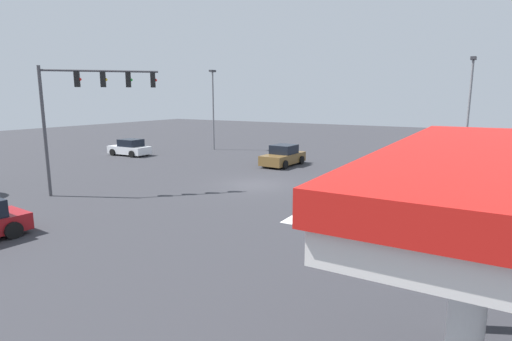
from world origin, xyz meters
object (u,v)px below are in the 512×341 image
Objects in this scene: car_0 at (382,180)px; fire_hydrant at (331,251)px; car_1 at (130,148)px; street_light_pole_a at (213,103)px; street_light_pole_b at (469,106)px; traffic_signal_mast at (86,99)px; pedestrian at (420,163)px; car_3 at (283,156)px.

car_0 is 11.50m from fire_hydrant.
car_0 is 1.18× the size of car_1.
street_light_pole_a reaches higher than street_light_pole_b.
traffic_signal_mast reaches higher than pedestrian.
street_light_pole_a reaches higher than car_1.
car_0 is 5.98m from pedestrian.
street_light_pole_a is at bearing -121.36° from car_1.
traffic_signal_mast is 0.87× the size of street_light_pole_b.
car_3 is 12.83m from street_light_pole_a.
street_light_pole_b is (5.17, -28.43, 4.22)m from car_1.
traffic_signal_mast is 3.96× the size of pedestrian.
pedestrian is 17.30m from fire_hydrant.
street_light_pole_a is at bearing -29.88° from car_0.
car_1 is at bearing 60.71° from fire_hydrant.
fire_hydrant is at bearing 149.27° from car_1.
traffic_signal_mast reaches higher than fire_hydrant.
pedestrian is 0.22× the size of street_light_pole_b.
car_3 is 5.36× the size of fire_hydrant.
street_light_pole_b reaches higher than car_0.
car_1 is (2.94, 24.60, 0.02)m from car_0.
traffic_signal_mast is 16.04m from car_3.
car_1 is 2.28× the size of pedestrian.
car_3 is 19.73m from fire_hydrant.
pedestrian is at bearing 95.31° from car_3.
car_3 is (5.37, 9.26, 0.06)m from car_0.
fire_hydrant is (-16.82, -10.32, -0.33)m from car_3.
car_1 is 25.99m from pedestrian.
street_light_pole_a is (5.21, 10.94, 4.21)m from car_3.
car_0 is at bearing -12.70° from traffic_signal_mast.
car_1 is (12.03, 10.23, -4.74)m from traffic_signal_mast.
car_3 reaches higher than car_0.
street_light_pole_a is (4.74, 21.43, 3.93)m from pedestrian.
traffic_signal_mast reaches higher than car_1.
pedestrian is (2.90, -25.82, 0.31)m from car_1.
car_1 is 29.20m from street_light_pole_b.
traffic_signal_mast is 16.49m from car_1.
traffic_signal_mast is at bearing 133.38° from street_light_pole_b.
street_light_pole_b is (-2.47, -24.03, -0.02)m from street_light_pole_a.
street_light_pole_a reaches higher than pedestrian.
car_1 is 29.42m from fire_hydrant.
car_0 is 9.92m from street_light_pole_b.
street_light_pole_a is at bearing 61.52° from traffic_signal_mast.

